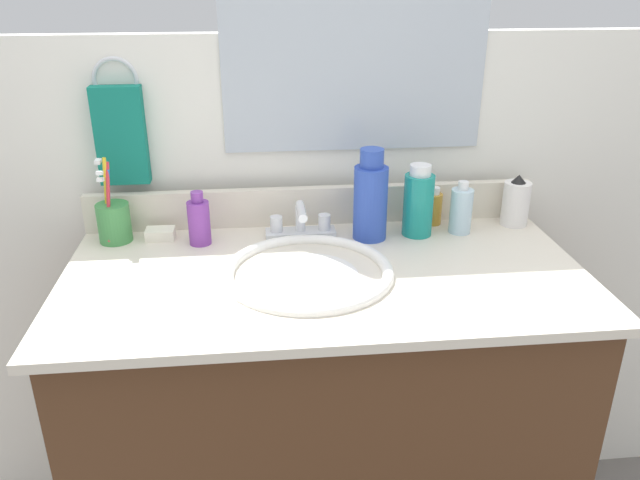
{
  "coord_description": "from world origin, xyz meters",
  "views": [
    {
      "loc": [
        -0.13,
        -1.13,
        1.44
      ],
      "look_at": [
        -0.01,
        0.0,
        0.94
      ],
      "focal_mm": 35.18,
      "sensor_mm": 36.0,
      "label": 1
    }
  ],
  "objects_px": {
    "bottle_gel_clear": "(461,210)",
    "soap_bar": "(160,234)",
    "hand_towel": "(121,136)",
    "bottle_oil_amber": "(433,207)",
    "bottle_lotion_white": "(516,202)",
    "bottle_mouthwash_teal": "(418,203)",
    "faucet": "(301,225)",
    "cup_green": "(114,221)",
    "bottle_shampoo_blue": "(371,199)",
    "bottle_cream_purple": "(199,221)"
  },
  "relations": [
    {
      "from": "bottle_gel_clear",
      "to": "soap_bar",
      "type": "bearing_deg",
      "value": 177.37
    },
    {
      "from": "hand_towel",
      "to": "soap_bar",
      "type": "bearing_deg",
      "value": -46.57
    },
    {
      "from": "hand_towel",
      "to": "bottle_oil_amber",
      "type": "xyz_separation_m",
      "value": [
        0.71,
        -0.05,
        -0.18
      ]
    },
    {
      "from": "bottle_gel_clear",
      "to": "bottle_lotion_white",
      "type": "relative_size",
      "value": 0.99
    },
    {
      "from": "bottle_oil_amber",
      "to": "soap_bar",
      "type": "xyz_separation_m",
      "value": [
        -0.64,
        -0.03,
        -0.03
      ]
    },
    {
      "from": "hand_towel",
      "to": "bottle_mouthwash_teal",
      "type": "xyz_separation_m",
      "value": [
        0.66,
        -0.11,
        -0.14
      ]
    },
    {
      "from": "faucet",
      "to": "bottle_gel_clear",
      "type": "relative_size",
      "value": 1.3
    },
    {
      "from": "hand_towel",
      "to": "cup_green",
      "type": "xyz_separation_m",
      "value": [
        -0.02,
        -0.08,
        -0.17
      ]
    },
    {
      "from": "bottle_oil_amber",
      "to": "bottle_mouthwash_teal",
      "type": "relative_size",
      "value": 0.55
    },
    {
      "from": "bottle_gel_clear",
      "to": "bottle_mouthwash_teal",
      "type": "relative_size",
      "value": 0.74
    },
    {
      "from": "faucet",
      "to": "bottle_lotion_white",
      "type": "distance_m",
      "value": 0.51
    },
    {
      "from": "bottle_shampoo_blue",
      "to": "soap_bar",
      "type": "xyz_separation_m",
      "value": [
        -0.47,
        0.04,
        -0.08
      ]
    },
    {
      "from": "bottle_gel_clear",
      "to": "bottle_cream_purple",
      "type": "relative_size",
      "value": 1.01
    },
    {
      "from": "cup_green",
      "to": "bottle_gel_clear",
      "type": "bearing_deg",
      "value": -2.19
    },
    {
      "from": "bottle_cream_purple",
      "to": "cup_green",
      "type": "bearing_deg",
      "value": 169.96
    },
    {
      "from": "bottle_cream_purple",
      "to": "bottle_gel_clear",
      "type": "bearing_deg",
      "value": 0.35
    },
    {
      "from": "hand_towel",
      "to": "cup_green",
      "type": "bearing_deg",
      "value": -105.23
    },
    {
      "from": "bottle_shampoo_blue",
      "to": "soap_bar",
      "type": "relative_size",
      "value": 3.24
    },
    {
      "from": "bottle_lotion_white",
      "to": "bottle_oil_amber",
      "type": "xyz_separation_m",
      "value": [
        -0.19,
        0.03,
        -0.01
      ]
    },
    {
      "from": "bottle_gel_clear",
      "to": "bottle_shampoo_blue",
      "type": "distance_m",
      "value": 0.22
    },
    {
      "from": "cup_green",
      "to": "bottle_oil_amber",
      "type": "bearing_deg",
      "value": 2.12
    },
    {
      "from": "bottle_gel_clear",
      "to": "cup_green",
      "type": "distance_m",
      "value": 0.78
    },
    {
      "from": "bottle_cream_purple",
      "to": "bottle_oil_amber",
      "type": "relative_size",
      "value": 1.33
    },
    {
      "from": "hand_towel",
      "to": "faucet",
      "type": "bearing_deg",
      "value": -14.07
    },
    {
      "from": "hand_towel",
      "to": "bottle_oil_amber",
      "type": "distance_m",
      "value": 0.74
    },
    {
      "from": "bottle_lotion_white",
      "to": "bottle_oil_amber",
      "type": "bearing_deg",
      "value": 172.42
    },
    {
      "from": "bottle_gel_clear",
      "to": "bottle_mouthwash_teal",
      "type": "height_order",
      "value": "bottle_mouthwash_teal"
    },
    {
      "from": "bottle_mouthwash_teal",
      "to": "bottle_lotion_white",
      "type": "bearing_deg",
      "value": 7.83
    },
    {
      "from": "hand_towel",
      "to": "bottle_oil_amber",
      "type": "bearing_deg",
      "value": -4.36
    },
    {
      "from": "bottle_oil_amber",
      "to": "cup_green",
      "type": "height_order",
      "value": "cup_green"
    },
    {
      "from": "bottle_gel_clear",
      "to": "cup_green",
      "type": "height_order",
      "value": "cup_green"
    },
    {
      "from": "bottle_gel_clear",
      "to": "bottle_oil_amber",
      "type": "height_order",
      "value": "bottle_gel_clear"
    },
    {
      "from": "faucet",
      "to": "cup_green",
      "type": "distance_m",
      "value": 0.42
    },
    {
      "from": "bottle_cream_purple",
      "to": "bottle_mouthwash_teal",
      "type": "distance_m",
      "value": 0.49
    },
    {
      "from": "faucet",
      "to": "cup_green",
      "type": "relative_size",
      "value": 0.83
    },
    {
      "from": "faucet",
      "to": "bottle_gel_clear",
      "type": "bearing_deg",
      "value": -2.05
    },
    {
      "from": "faucet",
      "to": "cup_green",
      "type": "xyz_separation_m",
      "value": [
        -0.42,
        0.02,
        0.02
      ]
    },
    {
      "from": "faucet",
      "to": "bottle_shampoo_blue",
      "type": "xyz_separation_m",
      "value": [
        0.15,
        -0.02,
        0.07
      ]
    },
    {
      "from": "bottle_shampoo_blue",
      "to": "bottle_cream_purple",
      "type": "bearing_deg",
      "value": 178.88
    },
    {
      "from": "bottle_gel_clear",
      "to": "soap_bar",
      "type": "xyz_separation_m",
      "value": [
        -0.69,
        0.03,
        -0.04
      ]
    },
    {
      "from": "cup_green",
      "to": "hand_towel",
      "type": "bearing_deg",
      "value": 74.77
    },
    {
      "from": "faucet",
      "to": "bottle_shampoo_blue",
      "type": "distance_m",
      "value": 0.17
    },
    {
      "from": "hand_towel",
      "to": "bottle_shampoo_blue",
      "type": "height_order",
      "value": "hand_towel"
    },
    {
      "from": "bottle_shampoo_blue",
      "to": "cup_green",
      "type": "relative_size",
      "value": 1.07
    },
    {
      "from": "soap_bar",
      "to": "cup_green",
      "type": "bearing_deg",
      "value": -179.14
    },
    {
      "from": "bottle_mouthwash_teal",
      "to": "bottle_cream_purple",
      "type": "bearing_deg",
      "value": -179.79
    },
    {
      "from": "bottle_oil_amber",
      "to": "bottle_mouthwash_teal",
      "type": "distance_m",
      "value": 0.09
    },
    {
      "from": "hand_towel",
      "to": "bottle_cream_purple",
      "type": "bearing_deg",
      "value": -34.5
    },
    {
      "from": "cup_green",
      "to": "soap_bar",
      "type": "relative_size",
      "value": 3.02
    },
    {
      "from": "cup_green",
      "to": "soap_bar",
      "type": "xyz_separation_m",
      "value": [
        0.1,
        0.0,
        -0.04
      ]
    }
  ]
}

